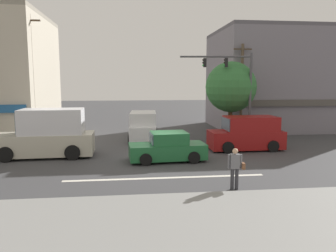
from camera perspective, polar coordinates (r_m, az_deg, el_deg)
The scene contains 13 objects.
ground_plane at distance 18.16m, azimuth -1.60°, elevation -5.88°, with size 120.00×120.00×0.00m, color #3D3D3F.
lane_marking_stripe at distance 14.79m, azimuth -0.42°, elevation -9.01°, with size 9.00×0.24×0.01m, color silver.
sidewalk_curb at distance 10.11m, azimuth 2.72°, elevation -16.67°, with size 40.00×5.00×0.16m, color gray.
building_right_corner at distance 32.77m, azimuth 19.72°, elevation 7.58°, with size 12.97×9.36×8.95m.
street_tree at distance 24.17m, azimuth 10.91°, elevation 6.66°, with size 3.65×3.65×5.73m.
utility_pole_near_left at distance 23.29m, azimuth -22.59°, elevation 7.51°, with size 1.40×0.22×8.56m.
utility_pole_far_right at distance 25.99m, azimuth 12.68°, elevation 6.28°, with size 1.40×0.22×7.14m.
traffic_light_mast at distance 22.87m, azimuth 11.78°, elevation 7.30°, with size 4.86×0.71×6.20m.
van_crossing_center at distance 23.99m, azimuth -4.32°, elevation -0.15°, with size 2.26×4.70×2.11m.
sedan_crossing_rightbound at distance 17.74m, azimuth -0.06°, elevation -3.85°, with size 4.21×2.09×1.58m.
van_parked_curbside at distance 21.24m, azimuth 13.62°, elevation -1.35°, with size 4.63×2.10×2.11m.
box_truck_waiting_far at distance 19.82m, azimuth -20.39°, elevation -1.53°, with size 5.66×2.38×2.75m.
pedestrian_foreground_with_bag at distance 13.27m, azimuth 11.66°, elevation -6.88°, with size 0.67×0.35×1.67m.
Camera 1 is at (-1.50, -17.59, 4.24)m, focal length 35.00 mm.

